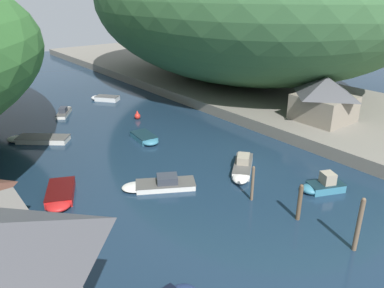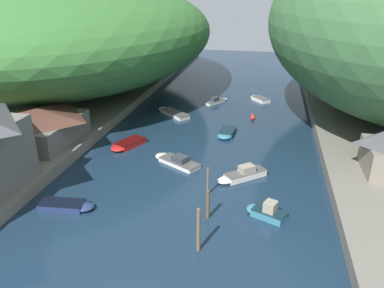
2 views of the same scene
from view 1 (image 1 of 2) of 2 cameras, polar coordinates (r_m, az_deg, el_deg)
water_surface at (r=37.08m, az=-9.82°, el=-0.28°), size 130.00×130.00×0.00m
right_bank at (r=51.73m, az=13.96°, el=6.68°), size 22.00×120.00×1.20m
right_bank_cottage at (r=41.78m, az=19.57°, el=6.62°), size 5.54×5.79×4.67m
boat_far_right_bank at (r=40.62m, az=-22.72°, el=0.70°), size 5.89×5.39×0.54m
boat_mid_channel at (r=30.06m, az=19.21°, el=-6.02°), size 3.56×2.62×1.48m
boat_red_skiff at (r=31.50m, az=7.69°, el=-3.62°), size 4.93×4.44×1.26m
boat_yellow_tender at (r=48.53m, az=-18.85°, el=4.71°), size 3.47×4.47×0.98m
boat_far_upstream at (r=29.01m, az=-19.48°, el=-7.47°), size 3.57×4.86×0.62m
boat_cabin_cruiser at (r=28.99m, az=-5.11°, el=-6.14°), size 5.73×4.32×1.02m
boat_open_rowboat at (r=53.07m, az=-13.26°, el=6.82°), size 3.61×3.98×0.63m
boat_near_quay at (r=37.83m, az=-7.05°, el=0.85°), size 2.08×4.02×0.61m
mooring_post_nearest at (r=23.81m, az=24.07°, el=-11.13°), size 0.27×0.27×3.52m
mooring_post_second at (r=25.70m, az=16.08°, el=-8.50°), size 0.29×0.29×2.62m
mooring_post_middle at (r=27.18m, az=9.21°, el=-5.92°), size 0.21×0.21×2.72m
channel_buoy_near at (r=44.47m, az=-8.32°, el=4.28°), size 0.70×0.70×1.05m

